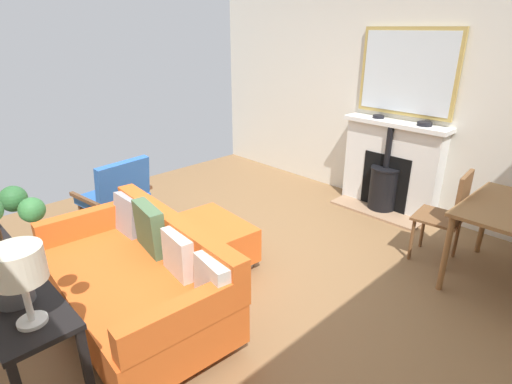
# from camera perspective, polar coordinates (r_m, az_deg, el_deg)

# --- Properties ---
(ground_plane) EXTENTS (4.97, 5.48, 0.01)m
(ground_plane) POSITION_cam_1_polar(r_m,az_deg,el_deg) (3.87, -3.55, -10.66)
(ground_plane) COLOR olive
(wall_left) EXTENTS (0.12, 5.48, 2.87)m
(wall_left) POSITION_cam_1_polar(r_m,az_deg,el_deg) (5.25, 17.65, 14.01)
(wall_left) COLOR silver
(wall_left) RESTS_ON ground
(fireplace) EXTENTS (0.52, 1.25, 1.09)m
(fireplace) POSITION_cam_1_polar(r_m,az_deg,el_deg) (5.15, 18.24, 2.86)
(fireplace) COLOR #9E7A5B
(fireplace) RESTS_ON ground
(mirror_over_mantel) EXTENTS (0.04, 1.14, 0.95)m
(mirror_over_mantel) POSITION_cam_1_polar(r_m,az_deg,el_deg) (5.02, 20.49, 15.48)
(mirror_over_mantel) COLOR tan
(mantel_bowl_near) EXTENTS (0.13, 0.13, 0.04)m
(mantel_bowl_near) POSITION_cam_1_polar(r_m,az_deg,el_deg) (5.12, 16.85, 10.15)
(mantel_bowl_near) COLOR black
(mantel_bowl_near) RESTS_ON fireplace
(mantel_bowl_far) EXTENTS (0.16, 0.16, 0.04)m
(mantel_bowl_far) POSITION_cam_1_polar(r_m,az_deg,el_deg) (4.88, 22.64, 8.88)
(mantel_bowl_far) COLOR black
(mantel_bowl_far) RESTS_ON fireplace
(sofa) EXTENTS (1.03, 1.80, 0.80)m
(sofa) POSITION_cam_1_polar(r_m,az_deg,el_deg) (3.26, -16.14, -11.40)
(sofa) COLOR #B2B2B7
(sofa) RESTS_ON ground
(ottoman) EXTENTS (0.67, 0.84, 0.41)m
(ottoman) POSITION_cam_1_polar(r_m,az_deg,el_deg) (3.84, -6.55, -6.66)
(ottoman) COLOR #B2B2B7
(ottoman) RESTS_ON ground
(armchair_accent) EXTENTS (0.74, 0.67, 0.82)m
(armchair_accent) POSITION_cam_1_polar(r_m,az_deg,el_deg) (4.61, -18.96, -0.03)
(armchair_accent) COLOR brown
(armchair_accent) RESTS_ON ground
(console_table) EXTENTS (0.36, 1.57, 0.76)m
(console_table) POSITION_cam_1_polar(r_m,az_deg,el_deg) (2.89, -31.97, -11.31)
(console_table) COLOR black
(console_table) RESTS_ON ground
(table_lamp_far_end) EXTENTS (0.24, 0.24, 0.41)m
(table_lamp_far_end) POSITION_cam_1_polar(r_m,az_deg,el_deg) (2.18, -30.38, -9.18)
(table_lamp_far_end) COLOR white
(table_lamp_far_end) RESTS_ON console_table
(potted_plant) EXTENTS (0.42, 0.41, 0.65)m
(potted_plant) POSITION_cam_1_polar(r_m,az_deg,el_deg) (2.37, -32.07, -5.54)
(potted_plant) COLOR #4C4C51
(potted_plant) RESTS_ON console_table
(dining_chair_near_fireplace) EXTENTS (0.44, 0.44, 0.91)m
(dining_chair_near_fireplace) POSITION_cam_1_polar(r_m,az_deg,el_deg) (4.12, 25.59, -2.44)
(dining_chair_near_fireplace) COLOR brown
(dining_chair_near_fireplace) RESTS_ON ground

